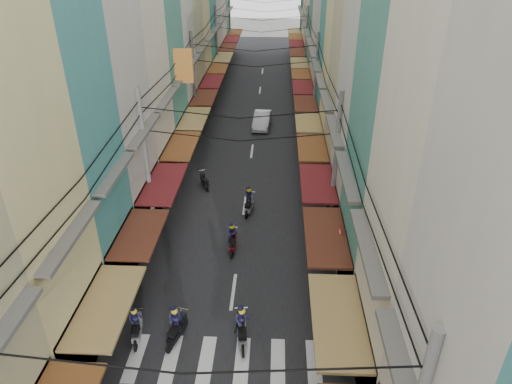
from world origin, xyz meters
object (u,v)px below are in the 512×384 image
(market_umbrella, at_px, (374,329))
(bicycle, at_px, (361,272))
(white_car, at_px, (262,127))
(traffic_sign, at_px, (339,244))

(market_umbrella, bearing_deg, bicycle, 84.08)
(white_car, distance_m, market_umbrella, 25.68)
(bicycle, distance_m, market_umbrella, 5.96)
(white_car, relative_size, traffic_sign, 1.41)
(bicycle, xyz_separation_m, traffic_sign, (-1.38, -1.01, 2.39))
(bicycle, relative_size, traffic_sign, 0.48)
(white_car, xyz_separation_m, bicycle, (5.57, -19.50, 0.00))
(bicycle, relative_size, market_umbrella, 0.72)
(white_car, xyz_separation_m, market_umbrella, (4.99, -25.12, 1.90))
(traffic_sign, bearing_deg, market_umbrella, -80.17)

